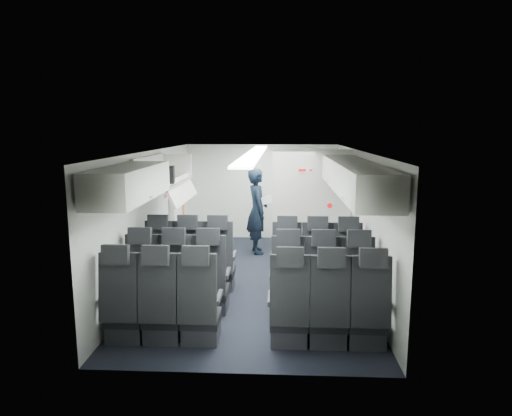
# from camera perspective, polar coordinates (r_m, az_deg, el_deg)

# --- Properties ---
(cabin_shell) EXTENTS (3.41, 6.01, 2.16)m
(cabin_shell) POSITION_cam_1_polar(r_m,az_deg,el_deg) (7.48, -0.16, -0.72)
(cabin_shell) COLOR black
(cabin_shell) RESTS_ON ground
(seat_row_front) EXTENTS (3.33, 0.56, 1.24)m
(seat_row_front) POSITION_cam_1_polar(r_m,az_deg,el_deg) (7.13, -0.38, -7.22)
(seat_row_front) COLOR black
(seat_row_front) RESTS_ON cabin_shell
(seat_row_mid) EXTENTS (3.33, 0.56, 1.24)m
(seat_row_mid) POSITION_cam_1_polar(r_m,az_deg,el_deg) (6.28, -0.86, -9.63)
(seat_row_mid) COLOR black
(seat_row_mid) RESTS_ON cabin_shell
(seat_row_rear) EXTENTS (3.33, 0.56, 1.24)m
(seat_row_rear) POSITION_cam_1_polar(r_m,az_deg,el_deg) (5.44, -1.50, -12.80)
(seat_row_rear) COLOR black
(seat_row_rear) RESTS_ON cabin_shell
(overhead_bin_left_rear) EXTENTS (0.53, 1.80, 0.40)m
(overhead_bin_left_rear) POSITION_cam_1_polar(r_m,az_deg,el_deg) (5.67, -15.58, 3.03)
(overhead_bin_left_rear) COLOR white
(overhead_bin_left_rear) RESTS_ON cabin_shell
(overhead_bin_left_front_open) EXTENTS (0.64, 1.70, 0.72)m
(overhead_bin_left_front_open) POSITION_cam_1_polar(r_m,az_deg,el_deg) (7.36, -11.57, 3.73)
(overhead_bin_left_front_open) COLOR #9E9E93
(overhead_bin_left_front_open) RESTS_ON cabin_shell
(overhead_bin_right_rear) EXTENTS (0.53, 1.80, 0.40)m
(overhead_bin_right_rear) POSITION_cam_1_polar(r_m,az_deg,el_deg) (5.47, 13.51, 2.88)
(overhead_bin_right_rear) COLOR white
(overhead_bin_right_rear) RESTS_ON cabin_shell
(overhead_bin_right_front) EXTENTS (0.53, 1.70, 0.40)m
(overhead_bin_right_front) POSITION_cam_1_polar(r_m,az_deg,el_deg) (7.19, 10.99, 4.59)
(overhead_bin_right_front) COLOR white
(overhead_bin_right_front) RESTS_ON cabin_shell
(bulkhead_partition) EXTENTS (1.40, 0.15, 2.13)m
(bulkhead_partition) POSITION_cam_1_polar(r_m,az_deg,el_deg) (8.28, 6.93, -0.09)
(bulkhead_partition) COLOR silver
(bulkhead_partition) RESTS_ON cabin_shell
(galley_unit) EXTENTS (0.85, 0.52, 1.90)m
(galley_unit) POSITION_cam_1_polar(r_m,az_deg,el_deg) (10.19, 6.01, 1.09)
(galley_unit) COLOR #939399
(galley_unit) RESTS_ON cabin_shell
(boarding_door) EXTENTS (0.12, 1.27, 1.86)m
(boarding_door) POSITION_cam_1_polar(r_m,az_deg,el_deg) (9.25, -9.83, 0.12)
(boarding_door) COLOR silver
(boarding_door) RESTS_ON cabin_shell
(flight_attendant) EXTENTS (0.54, 0.71, 1.73)m
(flight_attendant) POSITION_cam_1_polar(r_m,az_deg,el_deg) (9.19, 0.14, -0.36)
(flight_attendant) COLOR black
(flight_attendant) RESTS_ON ground
(carry_on_bag) EXTENTS (0.45, 0.35, 0.25)m
(carry_on_bag) POSITION_cam_1_polar(r_m,az_deg,el_deg) (6.92, -11.88, 4.09)
(carry_on_bag) COLOR black
(carry_on_bag) RESTS_ON overhead_bin_left_front_open
(papers) EXTENTS (0.20, 0.11, 0.15)m
(papers) POSITION_cam_1_polar(r_m,az_deg,el_deg) (9.10, 1.32, 1.03)
(papers) COLOR white
(papers) RESTS_ON flight_attendant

